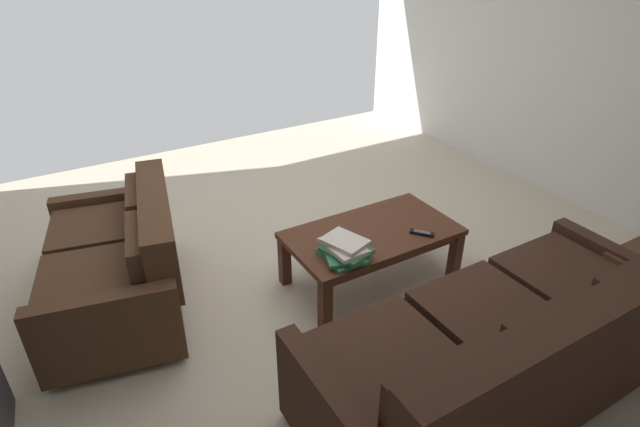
# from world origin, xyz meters

# --- Properties ---
(ground_plane) EXTENTS (5.23, 5.71, 0.01)m
(ground_plane) POSITION_xyz_m (0.00, 0.00, -0.00)
(ground_plane) COLOR beige
(wall_left) EXTENTS (0.12, 5.71, 2.72)m
(wall_left) POSITION_xyz_m (-2.62, 0.00, 1.36)
(wall_left) COLOR silver
(wall_left) RESTS_ON ground
(sofa_main) EXTENTS (2.06, 0.89, 0.84)m
(sofa_main) POSITION_xyz_m (-0.24, 1.48, 0.36)
(sofa_main) COLOR black
(sofa_main) RESTS_ON ground
(loveseat_near) EXTENTS (1.04, 1.47, 0.78)m
(loveseat_near) POSITION_xyz_m (1.27, -0.32, 0.34)
(loveseat_near) COLOR black
(loveseat_near) RESTS_ON ground
(coffee_table) EXTENTS (1.16, 0.64, 0.41)m
(coffee_table) POSITION_xyz_m (-0.28, 0.26, 0.35)
(coffee_table) COLOR #4C2819
(coffee_table) RESTS_ON ground
(book_stack) EXTENTS (0.32, 0.36, 0.13)m
(book_stack) POSITION_xyz_m (0.05, 0.43, 0.47)
(book_stack) COLOR #337F51
(book_stack) RESTS_ON coffee_table
(tv_remote) EXTENTS (0.13, 0.15, 0.02)m
(tv_remote) POSITION_xyz_m (-0.55, 0.47, 0.42)
(tv_remote) COLOR black
(tv_remote) RESTS_ON coffee_table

